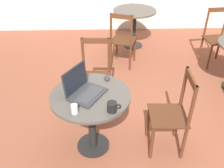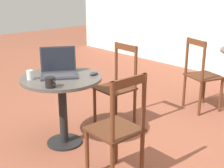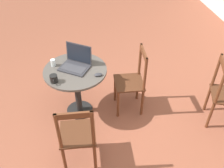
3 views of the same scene
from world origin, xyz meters
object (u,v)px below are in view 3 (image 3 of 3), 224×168
at_px(cafe_table_near, 76,79).
at_px(chair_near_back, 132,82).
at_px(laptop, 76,63).
at_px(mug, 54,79).
at_px(mouse, 98,75).
at_px(chair_near_right, 78,136).
at_px(chair_far_front, 223,94).
at_px(drinking_glass, 53,63).

height_order(cafe_table_near, chair_near_back, chair_near_back).
xyz_separation_m(laptop, mug, (0.27, -0.27, -0.01)).
height_order(laptop, mouse, laptop).
xyz_separation_m(chair_near_right, mug, (-0.63, -0.22, 0.31)).
relative_size(chair_near_right, mouse, 9.45).
relative_size(chair_near_right, chair_far_front, 1.00).
distance_m(chair_far_front, mouse, 1.61).
xyz_separation_m(cafe_table_near, mug, (0.21, -0.25, 0.20)).
bearing_deg(chair_near_right, laptop, 177.04).
bearing_deg(mug, drinking_glass, -177.06).
bearing_deg(laptop, mouse, 48.40).
xyz_separation_m(laptop, mouse, (0.23, 0.26, -0.04)).
height_order(chair_near_right, chair_far_front, same).
bearing_deg(chair_far_front, mug, -96.72).
bearing_deg(mouse, laptop, -131.60).
bearing_deg(cafe_table_near, laptop, 164.69).
bearing_deg(cafe_table_near, drinking_glass, -115.29).
distance_m(chair_near_back, mouse, 0.56).
height_order(cafe_table_near, mug, mug).
bearing_deg(chair_near_back, cafe_table_near, -92.61).
bearing_deg(chair_near_back, mouse, -73.56).
bearing_deg(chair_far_front, cafe_table_near, -103.90).
bearing_deg(cafe_table_near, chair_far_front, 76.10).
relative_size(cafe_table_near, drinking_glass, 8.79).
xyz_separation_m(chair_near_right, chair_near_back, (-0.81, 0.77, 0.00)).
relative_size(cafe_table_near, mug, 6.21).
height_order(chair_far_front, mug, chair_far_front).
xyz_separation_m(chair_far_front, drinking_glass, (-0.58, -2.10, 0.31)).
height_order(cafe_table_near, laptop, laptop).
bearing_deg(chair_near_right, cafe_table_near, 177.97).
xyz_separation_m(chair_near_right, laptop, (-0.90, 0.05, 0.32)).
distance_m(chair_near_back, laptop, 0.80).
xyz_separation_m(chair_near_right, mouse, (-0.67, 0.31, 0.28)).
bearing_deg(cafe_table_near, mug, -50.33).
xyz_separation_m(cafe_table_near, drinking_glass, (-0.13, -0.27, 0.19)).
relative_size(cafe_table_near, chair_near_back, 0.85).
distance_m(chair_near_back, mug, 1.05).
distance_m(chair_near_right, drinking_glass, 1.04).
bearing_deg(mouse, cafe_table_near, -121.54).
bearing_deg(mouse, chair_far_front, 79.67).
height_order(mouse, drinking_glass, drinking_glass).
relative_size(chair_near_right, laptop, 2.09).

